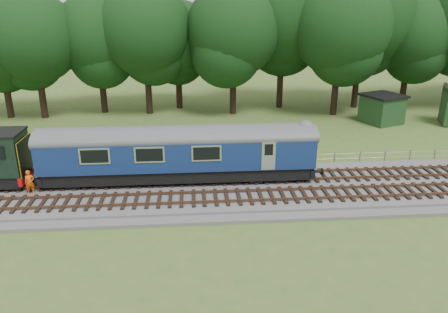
{
  "coord_description": "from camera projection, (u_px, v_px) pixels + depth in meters",
  "views": [
    {
      "loc": [
        -4.94,
        -26.15,
        12.03
      ],
      "look_at": [
        -2.76,
        1.4,
        2.0
      ],
      "focal_mm": 35.0,
      "sensor_mm": 36.0,
      "label": 1
    }
  ],
  "objects": [
    {
      "name": "worker",
      "position": [
        30.0,
        182.0,
        27.42
      ],
      "size": [
        0.69,
        0.61,
        1.59
      ],
      "primitive_type": "imported",
      "rotation": [
        0.0,
        0.0,
        0.49
      ],
      "color": "#FB580D",
      "rests_on": "ballast"
    },
    {
      "name": "dmu_railcar",
      "position": [
        179.0,
        149.0,
        28.97
      ],
      "size": [
        18.05,
        2.86,
        3.88
      ],
      "color": "black",
      "rests_on": "ground"
    },
    {
      "name": "ballast",
      "position": [
        267.0,
        188.0,
        28.92
      ],
      "size": [
        70.0,
        7.0,
        0.35
      ],
      "primitive_type": "cube",
      "color": "#4C4C4F",
      "rests_on": "ground"
    },
    {
      "name": "shed",
      "position": [
        382.0,
        109.0,
        44.32
      ],
      "size": [
        4.71,
        4.71,
        2.94
      ],
      "rotation": [
        0.0,
        0.0,
        0.4
      ],
      "color": "#1A3B1C",
      "rests_on": "ground"
    },
    {
      "name": "track_south",
      "position": [
        272.0,
        195.0,
        27.34
      ],
      "size": [
        67.2,
        2.4,
        0.21
      ],
      "color": "black",
      "rests_on": "ballast"
    },
    {
      "name": "tree_line",
      "position": [
        234.0,
        111.0,
        49.59
      ],
      "size": [
        70.0,
        8.0,
        18.0
      ],
      "primitive_type": null,
      "color": "black",
      "rests_on": "ground"
    },
    {
      "name": "track_north",
      "position": [
        264.0,
        177.0,
        30.15
      ],
      "size": [
        67.2,
        2.4,
        0.21
      ],
      "color": "black",
      "rests_on": "ballast"
    },
    {
      "name": "ground",
      "position": [
        267.0,
        191.0,
        28.98
      ],
      "size": [
        120.0,
        120.0,
        0.0
      ],
      "primitive_type": "plane",
      "color": "#3F6525",
      "rests_on": "ground"
    },
    {
      "name": "fence",
      "position": [
        257.0,
        166.0,
        33.19
      ],
      "size": [
        64.0,
        0.12,
        1.0
      ],
      "primitive_type": null,
      "color": "#6B6054",
      "rests_on": "ground"
    }
  ]
}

